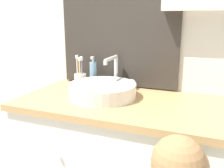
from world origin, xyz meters
name	(u,v)px	position (x,y,z in m)	size (l,w,h in m)	color
wall_back	(149,21)	(0.01, 0.62, 1.27)	(3.20, 0.18, 2.50)	silver
sink_basin	(103,90)	(-0.17, 0.33, 0.90)	(0.38, 0.43, 0.21)	silver
toothbrush_holder	(80,78)	(-0.40, 0.50, 0.91)	(0.08, 0.08, 0.20)	silver
soap_dispenser	(93,74)	(-0.32, 0.51, 0.94)	(0.04, 0.04, 0.20)	#6B93B2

